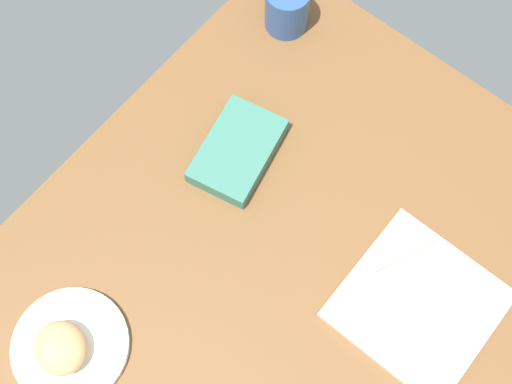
{
  "coord_description": "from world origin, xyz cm",
  "views": [
    {
      "loc": [
        -28.05,
        -17.54,
        125.43
      ],
      "look_at": [
        7.94,
        12.05,
        7.0
      ],
      "focal_mm": 48.8,
      "sensor_mm": 36.0,
      "label": 1
    }
  ],
  "objects": [
    {
      "name": "dining_table",
      "position": [
        0.0,
        0.0,
        2.0
      ],
      "size": [
        110.0,
        90.0,
        4.0
      ],
      "primitive_type": "cube",
      "color": "brown",
      "rests_on": "ground"
    },
    {
      "name": "round_plate",
      "position": [
        -33.6,
        19.21,
        4.7
      ],
      "size": [
        20.28,
        20.28,
        1.4
      ],
      "primitive_type": "cylinder",
      "color": "white",
      "rests_on": "dining_table"
    },
    {
      "name": "scone_pastry",
      "position": [
        -34.72,
        19.25,
        7.82
      ],
      "size": [
        11.28,
        11.83,
        4.85
      ],
      "primitive_type": "ellipsoid",
      "rotation": [
        0.0,
        0.0,
        1.23
      ],
      "color": "tan",
      "rests_on": "round_plate"
    },
    {
      "name": "square_plate",
      "position": [
        10.26,
        -22.86,
        4.8
      ],
      "size": [
        25.25,
        25.25,
        1.6
      ],
      "primitive_type": "cube",
      "rotation": [
        0.0,
        0.0,
        0.0
      ],
      "color": "white",
      "rests_on": "dining_table"
    },
    {
      "name": "sauce_cup",
      "position": [
        6.89,
        -27.42,
        6.76
      ],
      "size": [
        5.91,
        5.91,
        2.14
      ],
      "color": "silver",
      "rests_on": "square_plate"
    },
    {
      "name": "breakfast_wrap",
      "position": [
        12.96,
        -19.22,
        9.05
      ],
      "size": [
        13.99,
        11.25,
        6.91
      ],
      "primitive_type": "cylinder",
      "rotation": [
        1.57,
        0.0,
        1.16
      ],
      "color": "beige",
      "rests_on": "square_plate"
    },
    {
      "name": "book_stack",
      "position": [
        12.58,
        20.38,
        5.76
      ],
      "size": [
        21.14,
        15.99,
        3.52
      ],
      "color": "#387260",
      "rests_on": "dining_table"
    },
    {
      "name": "coffee_mug",
      "position": [
        42.16,
        32.34,
        9.25
      ],
      "size": [
        9.27,
        13.59,
        10.29
      ],
      "color": "#2D518C",
      "rests_on": "dining_table"
    }
  ]
}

